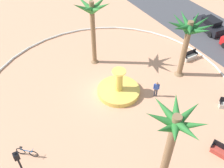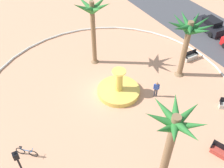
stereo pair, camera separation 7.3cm
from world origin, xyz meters
name	(u,v)px [view 2 (the right image)]	position (x,y,z in m)	size (l,w,h in m)	color
ground_plane	(109,92)	(0.00, 0.00, 0.00)	(80.00, 80.00, 0.00)	tan
plaza_curb	(109,91)	(0.00, 0.00, 0.10)	(23.03, 23.03, 0.20)	silver
fountain	(119,90)	(0.50, 0.70, 0.35)	(3.87, 3.87, 2.56)	gold
palm_tree_near_fountain	(188,34)	(1.24, 7.23, 4.61)	(4.14, 4.22, 6.05)	brown
palm_tree_by_curb	(93,16)	(-4.69, 0.93, 5.20)	(3.62, 3.66, 6.89)	brown
palm_tree_mid_plaza	(172,134)	(9.01, -1.06, 4.85)	(3.53, 3.40, 6.59)	brown
bench_east	(191,57)	(-0.04, 9.84, 0.35)	(0.50, 1.60, 1.00)	beige
bench_west	(221,152)	(9.76, 3.75, 0.35)	(1.67, 1.04, 1.00)	#B73D33
lamppost	(21,167)	(5.10, -8.93, 2.29)	(0.32, 0.32, 3.90)	black
bicycle_red_frame	(27,152)	(2.81, -8.36, 0.38)	(1.21, 1.31, 0.94)	black
person_cyclist_photo	(156,89)	(2.53, 3.32, 0.93)	(0.37, 0.44, 1.66)	#33333D
parked_car_leftmost	(210,25)	(-3.35, 15.87, 0.78)	(4.11, 2.14, 1.67)	black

